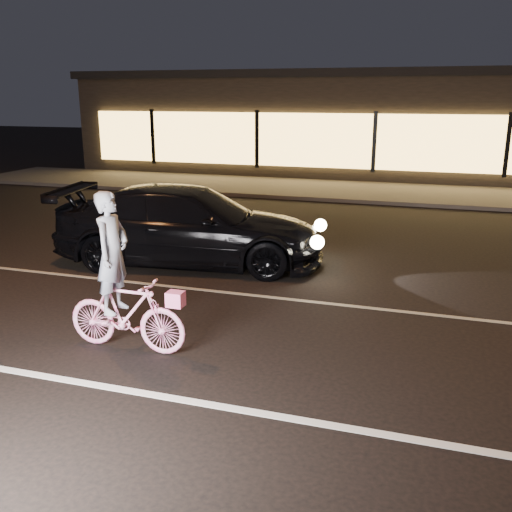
% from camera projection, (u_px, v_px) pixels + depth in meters
% --- Properties ---
extents(ground, '(90.00, 90.00, 0.00)m').
position_uv_depth(ground, '(243.00, 348.00, 7.65)').
color(ground, black).
rests_on(ground, ground).
extents(lane_stripe_near, '(60.00, 0.12, 0.01)m').
position_uv_depth(lane_stripe_near, '(199.00, 403.00, 6.28)').
color(lane_stripe_near, silver).
rests_on(lane_stripe_near, ground).
extents(lane_stripe_far, '(60.00, 0.10, 0.01)m').
position_uv_depth(lane_stripe_far, '(282.00, 298.00, 9.48)').
color(lane_stripe_far, gray).
rests_on(lane_stripe_far, ground).
extents(sidewalk, '(30.00, 4.00, 0.12)m').
position_uv_depth(sidewalk, '(366.00, 192.00, 19.55)').
color(sidewalk, '#383533').
rests_on(sidewalk, ground).
extents(storefront, '(25.40, 8.42, 4.20)m').
position_uv_depth(storefront, '(386.00, 122.00, 24.45)').
color(storefront, black).
rests_on(storefront, ground).
extents(cyclist, '(1.68, 0.58, 2.12)m').
position_uv_depth(cyclist, '(122.00, 296.00, 7.41)').
color(cyclist, '#FF3291').
rests_on(cyclist, ground).
extents(sedan, '(5.56, 2.96, 1.53)m').
position_uv_depth(sedan, '(191.00, 226.00, 11.30)').
color(sedan, black).
rests_on(sedan, ground).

